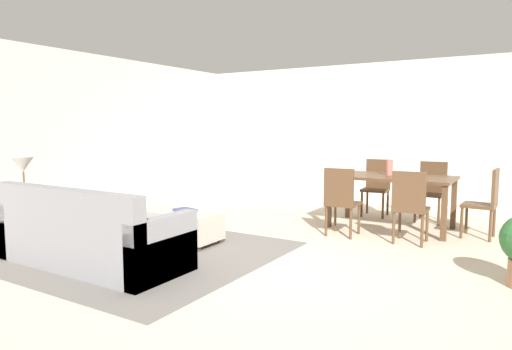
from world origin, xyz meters
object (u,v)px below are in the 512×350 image
book_on_ottoman (185,210)px  ottoman_table (179,224)px  dining_chair_far_left (377,184)px  dining_chair_far_right (432,188)px  dining_chair_near_left (341,198)px  dining_chair_near_right (410,203)px  dining_chair_head_east (486,199)px  dining_table (391,182)px  vase_centerpiece (389,167)px  side_table (25,209)px  couch (90,238)px  table_lamp (23,166)px

book_on_ottoman → ottoman_table: bearing=-176.1°
dining_chair_far_left → dining_chair_far_right: same height
dining_chair_near_left → book_on_ottoman: bearing=-139.0°
dining_chair_far_right → dining_chair_near_right: bearing=-88.5°
dining_chair_near_right → dining_chair_head_east: same height
dining_table → dining_chair_near_left: 0.98m
vase_centerpiece → book_on_ottoman: size_ratio=0.88×
side_table → book_on_ottoman: size_ratio=2.19×
couch → dining_chair_near_right: bearing=44.7°
dining_chair_near_left → dining_chair_head_east: same height
vase_centerpiece → couch: bearing=-121.9°
dining_chair_near_left → dining_chair_near_right: same height
vase_centerpiece → dining_chair_near_right: bearing=-59.8°
dining_chair_far_right → dining_chair_far_left: bearing=177.4°
couch → dining_table: 4.12m
dining_chair_head_east → dining_chair_near_right: bearing=-133.3°
couch → dining_chair_near_left: (1.79, 2.58, 0.23)m
couch → dining_chair_near_right: 3.76m
ottoman_table → dining_chair_near_left: (1.65, 1.35, 0.29)m
dining_table → vase_centerpiece: bearing=136.9°
dining_chair_far_left → dining_chair_head_east: 1.87m
dining_chair_near_left → dining_chair_near_right: bearing=3.7°
couch → table_lamp: size_ratio=4.02×
side_table → dining_chair_head_east: dining_chair_head_east is taller
couch → dining_chair_near_left: bearing=55.2°
ottoman_table → book_on_ottoman: book_on_ottoman is taller
couch → side_table: size_ratio=3.70×
dining_chair_far_left → ottoman_table: bearing=-118.0°
side_table → dining_table: size_ratio=0.34×
couch → vase_centerpiece: size_ratio=9.25×
couch → vase_centerpiece: 4.16m
ottoman_table → dining_chair_head_east: 4.00m
side_table → table_lamp: table_lamp is taller
side_table → dining_chair_near_left: dining_chair_near_left is taller
couch → table_lamp: table_lamp is taller
dining_chair_far_left → vase_centerpiece: vase_centerpiece is taller
table_lamp → dining_chair_near_right: 4.76m
dining_chair_near_right → dining_chair_far_right: bearing=91.5°
table_lamp → vase_centerpiece: bearing=43.6°
ottoman_table → dining_chair_near_left: 2.15m
side_table → dining_chair_head_east: size_ratio=0.62×
ottoman_table → dining_chair_head_east: (3.30, 2.23, 0.29)m
ottoman_table → dining_chair_far_left: 3.46m
dining_chair_near_left → vase_centerpiece: size_ratio=4.04×
book_on_ottoman → side_table: bearing=-145.3°
couch → table_lamp: (-1.35, 0.13, 0.69)m
vase_centerpiece → book_on_ottoman: bearing=-130.5°
table_lamp → side_table: bearing=26.6°
ottoman_table → dining_chair_head_east: bearing=34.0°
dining_chair_near_left → couch: bearing=-124.8°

